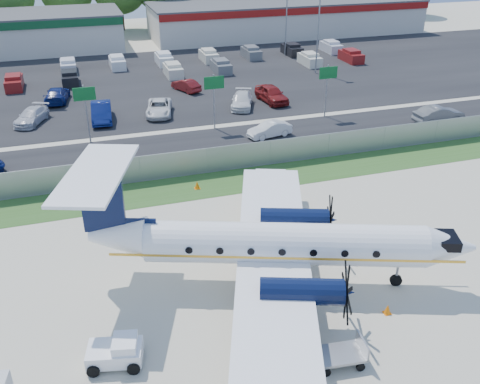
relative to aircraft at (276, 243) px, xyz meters
name	(u,v)px	position (x,y,z in m)	size (l,w,h in m)	color
ground	(274,280)	(0.08, 0.22, -2.43)	(170.00, 170.00, 0.00)	beige
grass_verge	(215,184)	(0.08, 12.22, -2.42)	(170.00, 4.00, 0.02)	#2D561E
access_road	(193,148)	(0.08, 19.22, -2.42)	(170.00, 8.00, 0.02)	black
parking_lot	(151,82)	(0.08, 40.22, -2.42)	(170.00, 32.00, 0.02)	black
perimeter_fence	(207,161)	(0.08, 14.22, -1.43)	(120.00, 0.06, 1.99)	gray
building_east	(288,18)	(26.08, 62.20, 0.20)	(44.40, 12.40, 5.24)	beige
sign_left	(85,102)	(-7.92, 23.13, 1.18)	(1.80, 0.26, 5.00)	gray
sign_mid	(214,90)	(3.08, 23.13, 1.18)	(1.80, 0.26, 5.00)	gray
sign_right	(328,80)	(14.08, 23.13, 1.18)	(1.80, 0.26, 5.00)	gray
light_pole_ne	(318,30)	(20.08, 38.22, 2.80)	(0.90, 0.35, 9.09)	gray
light_pole_se	(286,16)	(20.08, 48.22, 2.80)	(0.90, 0.35, 9.09)	gray
tree_line	(119,30)	(0.08, 74.22, -2.43)	(112.00, 6.00, 14.00)	#285418
aircraft	(276,243)	(0.00, 0.00, 0.00)	(20.45, 19.91, 6.29)	white
pushback_tug	(117,352)	(-8.47, -3.26, -1.83)	(2.57, 2.11, 1.25)	white
baggage_cart_far	(339,354)	(0.57, -6.20, -1.90)	(2.31, 1.53, 1.15)	gray
cone_port_wing	(388,309)	(4.33, -3.99, -2.19)	(0.36, 0.36, 0.51)	orange
cone_starboard_wing	(197,185)	(-1.30, 11.91, -2.16)	(0.40, 0.40, 0.57)	orange
road_car_mid	(269,136)	(7.14, 19.84, -2.43)	(1.38, 3.95, 1.30)	silver
road_car_east	(437,123)	(23.41, 18.37, -2.43)	(1.68, 4.82, 1.59)	#595B5E
parked_car_a	(33,123)	(-12.78, 29.81, -2.43)	(1.90, 4.67, 1.36)	silver
parked_car_b	(103,121)	(-6.49, 28.53, -2.43)	(1.81, 5.19, 1.71)	navy
parked_car_c	(160,115)	(-1.03, 28.60, -2.43)	(2.33, 5.05, 1.40)	silver
parked_car_d	(242,107)	(7.34, 28.35, -2.43)	(1.96, 4.82, 1.40)	silver
parked_car_e	(271,102)	(10.81, 29.06, -2.43)	(2.01, 4.99, 1.70)	maroon
parked_car_f	(58,102)	(-10.41, 35.92, -2.43)	(2.10, 5.16, 1.50)	navy
parked_car_g	(186,91)	(3.20, 35.60, -2.43)	(1.38, 3.95, 1.30)	maroon
far_parking_rows	(145,72)	(0.08, 45.22, -2.43)	(56.00, 10.00, 1.60)	gray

